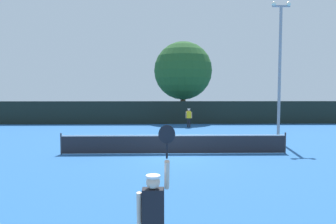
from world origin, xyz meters
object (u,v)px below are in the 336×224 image
Objects in this scene: light_pole at (280,63)px; large_tree at (183,71)px; parked_car_near at (142,112)px; parked_car_far at (243,111)px; player_serving at (154,208)px; tennis_ball at (204,145)px; player_receiving at (189,116)px; parked_car_mid at (186,111)px.

light_pole is 15.02m from large_tree.
parked_car_near is 12.51m from parked_car_far.
player_serving is at bearing -118.03° from light_pole.
parked_car_far is at bearing 69.53° from tennis_ball.
player_receiving is at bearing -66.28° from parked_car_near.
player_serving reaches higher than tennis_ball.
parked_car_mid is (5.35, 0.84, 0.00)m from parked_car_near.
light_pole is 2.03× the size of parked_car_near.
tennis_ball is 21.94m from parked_car_far.
large_tree is 1.95× the size of parked_car_far.
player_receiving is 24.12× the size of tennis_ball.
light_pole is 1.99× the size of parked_car_far.
player_serving is 37.78× the size of tennis_ball.
player_serving is 0.60× the size of parked_car_mid.
large_tree is 10.26m from parked_car_far.
large_tree is at bearing 90.47° from tennis_ball.
large_tree is (2.50, 28.27, 4.22)m from player_serving.
parked_car_far is at bearing -124.95° from player_receiving.
parked_car_far is (2.78, 19.01, -4.12)m from light_pole.
parked_car_mid is 0.98× the size of parked_car_far.
large_tree is 6.41m from parked_car_mid.
light_pole reaches higher than tennis_ball.
light_pole reaches higher than player_receiving.
light_pole is 2.03× the size of parked_car_mid.
large_tree is 1.98× the size of parked_car_near.
large_tree reaches higher than parked_car_mid.
player_serving reaches higher than parked_car_far.
light_pole reaches higher than player_serving.
tennis_ball is 16.57m from large_tree.
light_pole reaches higher than parked_car_mid.
player_receiving is 0.39× the size of parked_car_mid.
light_pole is at bearing -70.51° from large_tree.
player_serving is at bearing 83.32° from player_receiving.
parked_car_far is at bearing 3.65° from parked_car_near.
player_receiving is at bearing 83.32° from player_serving.
tennis_ball is at bearing 78.18° from player_serving.
parked_car_mid is at bearing 103.05° from light_pole.
light_pole is 19.64m from parked_car_far.
parked_car_near and parked_car_far have the same top height.
large_tree reaches higher than parked_car_near.
parked_car_near is at bearing 103.92° from tennis_ball.
light_pole reaches higher than large_tree.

